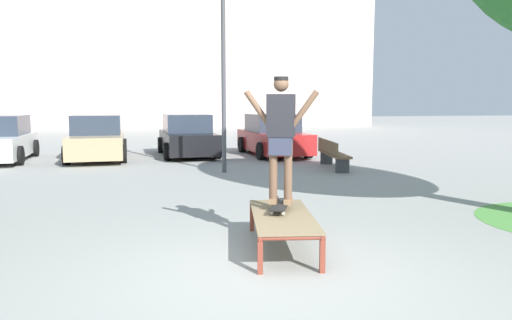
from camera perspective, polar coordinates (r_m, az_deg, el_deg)
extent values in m
plane|color=#999993|center=(5.44, 1.37, -13.65)|extent=(120.00, 120.00, 0.00)
cube|color=beige|center=(38.84, -7.22, 12.57)|extent=(28.39, 4.00, 11.75)
cube|color=brown|center=(7.22, -0.49, -6.92)|extent=(0.07, 0.07, 0.38)
cube|color=brown|center=(7.29, 5.05, -6.82)|extent=(0.07, 0.07, 0.38)
cube|color=brown|center=(5.46, 0.50, -11.48)|extent=(0.07, 0.07, 0.38)
cube|color=brown|center=(5.55, 7.87, -11.24)|extent=(0.07, 0.07, 0.38)
cylinder|color=brown|center=(6.28, -0.07, -6.99)|extent=(0.37, 1.88, 0.05)
cylinder|color=brown|center=(6.36, 6.29, -6.86)|extent=(0.37, 1.88, 0.05)
cylinder|color=brown|center=(7.20, 2.30, -5.21)|extent=(0.76, 0.18, 0.05)
cylinder|color=brown|center=(5.43, 4.24, -9.22)|extent=(0.76, 0.18, 0.05)
cube|color=#847051|center=(6.30, 3.13, -6.58)|extent=(1.07, 2.00, 0.03)
cube|color=black|center=(6.50, 2.92, -5.28)|extent=(0.50, 0.81, 0.02)
cylinder|color=silver|center=(6.79, 2.59, -5.24)|extent=(0.05, 0.06, 0.06)
cylinder|color=silver|center=(6.77, 3.85, -5.28)|extent=(0.05, 0.06, 0.06)
cylinder|color=silver|center=(6.25, 1.89, -6.29)|extent=(0.05, 0.06, 0.06)
cylinder|color=silver|center=(6.23, 3.27, -6.34)|extent=(0.05, 0.06, 0.06)
cylinder|color=brown|center=(6.43, 2.05, -1.61)|extent=(0.11, 0.11, 0.82)
cube|color=#99704C|center=(6.55, 2.10, -4.80)|extent=(0.19, 0.26, 0.07)
cylinder|color=brown|center=(6.41, 3.83, -1.65)|extent=(0.11, 0.11, 0.82)
cube|color=#99704C|center=(6.52, 3.85, -4.85)|extent=(0.19, 0.26, 0.07)
cube|color=#33384C|center=(6.38, 2.96, 1.69)|extent=(0.35, 0.30, 0.24)
cube|color=#232328|center=(6.36, 2.98, 5.29)|extent=(0.42, 0.35, 0.56)
cylinder|color=brown|center=(6.40, 0.30, 6.00)|extent=(0.40, 0.23, 0.52)
cylinder|color=brown|center=(6.32, 5.70, 5.95)|extent=(0.40, 0.23, 0.52)
sphere|color=brown|center=(6.36, 3.00, 8.98)|extent=(0.20, 0.20, 0.20)
cylinder|color=black|center=(6.36, 3.01, 9.61)|extent=(0.19, 0.19, 0.05)
cylinder|color=black|center=(16.44, -26.30, 0.47)|extent=(0.24, 0.61, 0.60)
cylinder|color=black|center=(18.99, -24.77, 1.30)|extent=(0.24, 0.61, 0.60)
cube|color=tan|center=(17.19, -18.31, 1.77)|extent=(1.83, 4.25, 0.70)
cube|color=#2D3847|center=(17.30, -18.36, 4.03)|extent=(1.63, 2.15, 0.64)
cylinder|color=black|center=(15.89, -15.48, 0.73)|extent=(0.24, 0.61, 0.60)
cylinder|color=black|center=(16.00, -21.58, 0.54)|extent=(0.24, 0.61, 0.60)
cylinder|color=black|center=(18.48, -15.42, 1.54)|extent=(0.24, 0.61, 0.60)
cylinder|color=black|center=(18.57, -20.67, 1.37)|extent=(0.24, 0.61, 0.60)
cube|color=black|center=(17.66, -8.13, 2.17)|extent=(1.88, 4.27, 0.70)
cube|color=#2D3847|center=(17.76, -8.23, 4.36)|extent=(1.65, 2.16, 0.64)
cylinder|color=black|center=(16.53, -4.60, 1.18)|extent=(0.25, 0.61, 0.60)
cylinder|color=black|center=(16.29, -10.48, 1.00)|extent=(0.25, 0.61, 0.60)
cylinder|color=black|center=(19.08, -6.10, 1.90)|extent=(0.25, 0.61, 0.60)
cylinder|color=black|center=(18.88, -11.19, 1.76)|extent=(0.25, 0.61, 0.60)
cube|color=red|center=(17.68, 2.06, 2.24)|extent=(1.90, 4.28, 0.70)
cube|color=#2D3847|center=(17.78, 1.92, 4.43)|extent=(1.66, 2.17, 0.64)
cylinder|color=black|center=(16.77, 6.20, 1.24)|extent=(0.25, 0.61, 0.60)
cylinder|color=black|center=(16.21, 0.62, 1.09)|extent=(0.25, 0.61, 0.60)
cylinder|color=black|center=(19.20, 3.28, 1.96)|extent=(0.25, 0.61, 0.60)
cylinder|color=black|center=(18.71, -1.65, 1.84)|extent=(0.25, 0.61, 0.60)
cube|color=brown|center=(14.25, 9.24, 0.75)|extent=(0.79, 2.44, 0.06)
cube|color=brown|center=(14.18, 8.47, 1.62)|extent=(0.40, 2.38, 0.36)
cube|color=#424247|center=(15.20, 8.36, 0.26)|extent=(0.38, 0.13, 0.40)
cube|color=#424247|center=(13.35, 10.20, -0.67)|extent=(0.38, 0.13, 0.40)
cylinder|color=#4C4C51|center=(13.22, -3.87, 10.43)|extent=(0.12, 0.12, 5.50)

